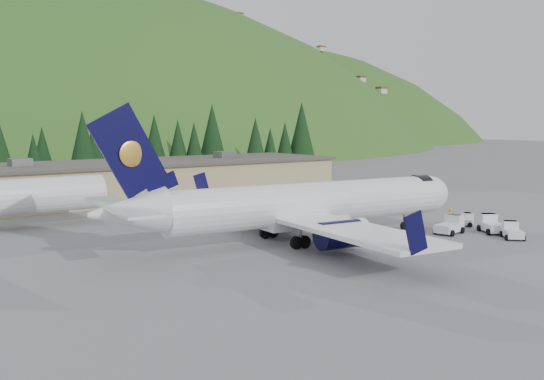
{
  "coord_description": "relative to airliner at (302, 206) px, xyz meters",
  "views": [
    {
      "loc": [
        -35.26,
        -40.61,
        10.53
      ],
      "look_at": [
        0.0,
        6.0,
        4.0
      ],
      "focal_mm": 40.0,
      "sensor_mm": 36.0,
      "label": 1
    }
  ],
  "objects": [
    {
      "name": "ground",
      "position": [
        1.05,
        -0.13,
        -3.2
      ],
      "size": [
        600.0,
        600.0,
        0.0
      ],
      "primitive_type": "plane",
      "color": "slate"
    },
    {
      "name": "airliner",
      "position": [
        0.0,
        0.0,
        0.0
      ],
      "size": [
        36.24,
        34.1,
        12.02
      ],
      "rotation": [
        0.0,
        0.0,
        -0.13
      ],
      "color": "white",
      "rests_on": "ground"
    },
    {
      "name": "baggage_tug_a",
      "position": [
        13.74,
        -5.59,
        -2.43
      ],
      "size": [
        3.47,
        2.44,
        1.72
      ],
      "rotation": [
        0.0,
        0.0,
        0.19
      ],
      "color": "silver",
      "rests_on": "ground"
    },
    {
      "name": "baggage_tug_b",
      "position": [
        18.04,
        -3.77,
        -2.59
      ],
      "size": [
        2.86,
        2.53,
        1.38
      ],
      "rotation": [
        0.0,
        0.0,
        -0.59
      ],
      "color": "silver",
      "rests_on": "ground"
    },
    {
      "name": "baggage_tug_c",
      "position": [
        17.29,
        -7.64,
        -2.43
      ],
      "size": [
        3.15,
        3.59,
        1.72
      ],
      "rotation": [
        0.0,
        0.0,
        0.99
      ],
      "color": "silver",
      "rests_on": "ground"
    },
    {
      "name": "terminal_building",
      "position": [
        -3.96,
        37.87,
        -0.58
      ],
      "size": [
        71.0,
        17.0,
        6.1
      ],
      "color": "tan",
      "rests_on": "ground"
    },
    {
      "name": "baggage_tug_d",
      "position": [
        16.18,
        -10.49,
        -2.53
      ],
      "size": [
        2.98,
        3.0,
        1.5
      ],
      "rotation": [
        0.0,
        0.0,
        0.8
      ],
      "color": "silver",
      "rests_on": "ground"
    },
    {
      "name": "ramp_worker",
      "position": [
        17.03,
        -3.04,
        -2.27
      ],
      "size": [
        0.81,
        0.71,
        1.87
      ],
      "primitive_type": "imported",
      "rotation": [
        0.0,
        0.0,
        3.6
      ],
      "color": "#E5B003",
      "rests_on": "ground"
    },
    {
      "name": "tree_line",
      "position": [
        -6.09,
        60.4,
        3.96
      ],
      "size": [
        113.5,
        19.3,
        14.05
      ],
      "color": "black",
      "rests_on": "ground"
    },
    {
      "name": "hills",
      "position": [
        54.39,
        207.25,
        -86.0
      ],
      "size": [
        614.0,
        330.0,
        300.0
      ],
      "color": "#205D1C",
      "rests_on": "ground"
    }
  ]
}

